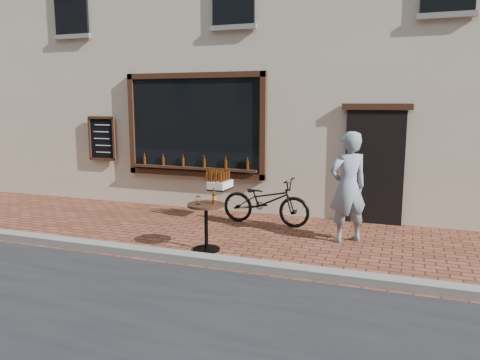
% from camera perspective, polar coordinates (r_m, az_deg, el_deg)
% --- Properties ---
extents(ground, '(90.00, 90.00, 0.00)m').
position_cam_1_polar(ground, '(6.75, -3.19, -10.87)').
color(ground, '#5A2D1D').
rests_on(ground, ground).
extents(kerb, '(90.00, 0.25, 0.12)m').
position_cam_1_polar(kerb, '(6.90, -2.54, -9.87)').
color(kerb, slate).
rests_on(kerb, ground).
extents(cargo_bicycle, '(2.11, 0.71, 0.99)m').
position_cam_1_polar(cargo_bicycle, '(9.04, 2.92, -2.50)').
color(cargo_bicycle, black).
rests_on(cargo_bicycle, ground).
extents(bistro_table, '(0.59, 0.59, 1.02)m').
position_cam_1_polar(bistro_table, '(7.45, -4.13, -4.55)').
color(bistro_table, black).
rests_on(bistro_table, ground).
extents(pedestrian, '(0.82, 0.77, 1.87)m').
position_cam_1_polar(pedestrian, '(8.04, 13.02, -0.85)').
color(pedestrian, gray).
rests_on(pedestrian, ground).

